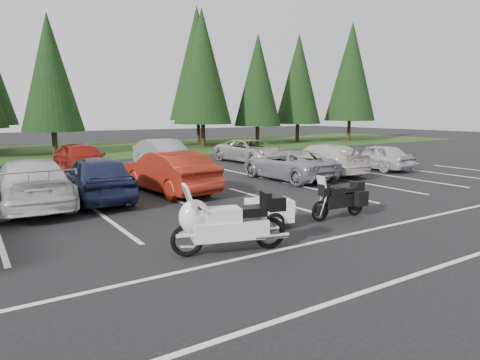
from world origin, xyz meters
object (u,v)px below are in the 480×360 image
car_near_5 (169,172)px  car_far_4 (251,151)px  car_far_2 (82,159)px  cargo_trailer (269,213)px  car_near_4 (97,178)px  car_near_3 (31,183)px  touring_motorcycle (230,217)px  adventure_motorcycle (339,196)px  car_near_7 (322,159)px  car_near_6 (288,164)px  car_near_8 (377,157)px  car_far_3 (165,154)px

car_near_5 → car_far_4: (7.98, 6.30, -0.11)m
car_near_5 → car_far_2: bearing=-78.9°
car_far_4 → cargo_trailer: car_far_4 is taller
car_near_4 → cargo_trailer: size_ratio=2.85×
car_far_2 → car_near_3: bearing=-117.3°
car_near_5 → car_far_4: size_ratio=0.97×
touring_motorcycle → adventure_motorcycle: (4.12, 0.86, -0.13)m
car_near_7 → car_near_3: bearing=5.1°
car_near_3 → car_near_5: 4.65m
car_near_6 → adventure_motorcycle: car_near_6 is taller
car_near_3 → car_near_4: size_ratio=1.15×
car_near_8 → cargo_trailer: (-11.51, -6.01, -0.29)m
car_near_3 → adventure_motorcycle: size_ratio=2.52×
car_far_4 → cargo_trailer: 14.51m
car_near_3 → cargo_trailer: (4.83, -5.87, -0.40)m
car_near_4 → car_near_8: (14.33, 0.15, -0.13)m
car_near_8 → touring_motorcycle: 15.22m
car_near_8 → cargo_trailer: car_near_8 is taller
car_far_3 → car_far_4: bearing=-4.6°
car_near_7 → adventure_motorcycle: car_near_7 is taller
car_near_3 → car_near_6: 10.36m
cargo_trailer → car_far_4: bearing=74.0°
car_near_3 → car_near_8: size_ratio=1.37×
car_near_3 → car_near_7: size_ratio=1.05×
car_near_7 → car_far_4: (-0.12, 5.88, -0.06)m
car_near_5 → car_far_3: size_ratio=1.02×
car_far_2 → adventure_motorcycle: (4.13, -12.25, -0.15)m
adventure_motorcycle → car_near_8: bearing=36.3°
car_near_7 → touring_motorcycle: 12.38m
car_near_5 → car_near_6: size_ratio=1.00×
adventure_motorcycle → car_far_3: bearing=91.4°
car_far_3 → car_near_7: bearing=-50.9°
car_near_3 → car_near_8: 16.34m
cargo_trailer → car_near_8: bearing=44.0°
car_near_7 → cargo_trailer: 10.15m
car_near_4 → car_near_7: size_ratio=0.92×
car_near_8 → car_far_3: size_ratio=0.83×
car_near_6 → car_near_4: bearing=-0.6°
car_far_2 → car_far_4: (9.73, 0.29, -0.12)m
car_near_8 → cargo_trailer: bearing=28.0°
car_near_8 → car_near_3: bearing=0.9°
car_near_8 → car_far_2: (-13.43, 5.93, 0.14)m
car_near_4 → car_near_7: 10.75m
car_near_3 → car_near_6: size_ratio=1.11×
car_far_3 → car_far_4: 5.44m
car_near_3 → car_near_6: bearing=-177.3°
car_near_4 → adventure_motorcycle: car_near_4 is taller
car_far_4 → car_near_7: bearing=-94.6°
car_near_5 → car_near_7: (8.10, 0.42, -0.05)m
car_near_8 → car_far_2: 14.69m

